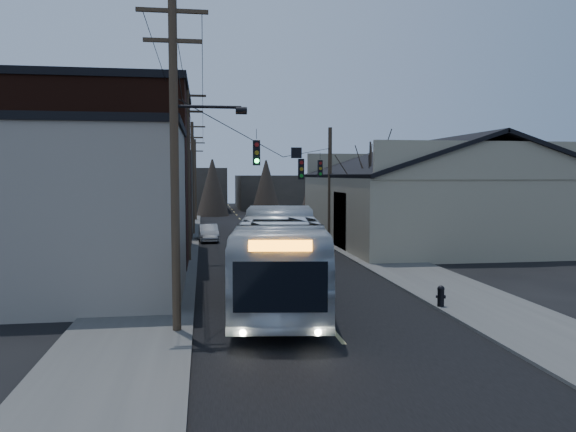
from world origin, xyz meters
The scene contains 15 objects.
ground centered at (0.00, 0.00, 0.00)m, with size 160.00×160.00×0.00m, color black.
road_surface centered at (0.00, 30.00, 0.01)m, with size 9.00×110.00×0.02m, color black.
sidewalk_left centered at (-6.50, 30.00, 0.06)m, with size 4.00×110.00×0.12m, color #474744.
sidewalk_right centered at (6.50, 30.00, 0.06)m, with size 4.00×110.00×0.12m, color #474744.
building_clapboard centered at (-9.00, 9.00, 3.50)m, with size 8.00×8.00×7.00m, color gray.
building_brick centered at (-10.00, 20.00, 5.00)m, with size 10.00×12.00×10.00m, color black.
building_left_far centered at (-9.50, 36.00, 3.50)m, with size 9.00×14.00×7.00m, color #322D28.
warehouse centered at (13.00, 25.00, 2.70)m, with size 16.16×20.60×7.73m.
building_far_left centered at (-6.00, 65.00, 3.00)m, with size 10.00×12.00×6.00m, color #322D28.
building_far_right centered at (7.00, 70.00, 2.50)m, with size 12.00×14.00×5.00m, color #322D28.
bare_tree centered at (6.50, 20.00, 3.60)m, with size 0.40×0.40×7.20m, color black.
utility_lines centered at (-3.11, 24.14, 4.95)m, with size 11.24×45.28×10.50m.
bus centered at (-1.13, 7.04, 1.85)m, with size 3.11×13.28×3.70m, color #B3BAC0.
parked_car centered at (-3.76, 28.09, 0.65)m, with size 1.37×3.92×1.29m, color #999CA0.
fire_hydrant centered at (4.70, 4.80, 0.55)m, with size 0.39×0.27×0.80m.
Camera 1 is at (-4.11, -14.96, 5.07)m, focal length 35.00 mm.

